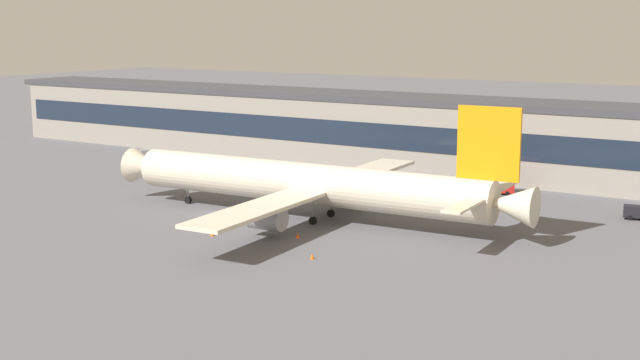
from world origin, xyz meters
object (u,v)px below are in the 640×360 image
follow_me_car (152,153)px  traffic_cone_1 (212,234)px  traffic_cone_2 (312,256)px  airliner (311,184)px  catering_truck (493,180)px  traffic_cone_0 (298,235)px

follow_me_car → traffic_cone_1: bearing=-40.4°
traffic_cone_1 → traffic_cone_2: size_ratio=0.96×
airliner → traffic_cone_1: bearing=-110.8°
follow_me_car → catering_truck: 73.45m
airliner → traffic_cone_2: 21.37m
traffic_cone_1 → traffic_cone_2: bearing=-7.6°
catering_truck → traffic_cone_2: 49.05m
follow_me_car → traffic_cone_2: size_ratio=6.88×
follow_me_car → traffic_cone_1: (52.31, -44.47, -0.76)m
traffic_cone_1 → traffic_cone_2: 17.29m
airliner → traffic_cone_0: size_ratio=92.68×
traffic_cone_1 → airliner: bearing=69.2°
catering_truck → airliner: bearing=-116.1°
traffic_cone_0 → catering_truck: bearing=75.2°
traffic_cone_2 → follow_me_car: bearing=146.0°
follow_me_car → traffic_cone_1: size_ratio=7.15×
traffic_cone_0 → traffic_cone_1: (-10.13, -5.13, -0.03)m
catering_truck → traffic_cone_1: size_ratio=11.67×
traffic_cone_0 → follow_me_car: bearing=147.8°
airliner → catering_truck: size_ratio=8.56×
airliner → traffic_cone_1: (-5.74, -15.14, -4.81)m
catering_truck → traffic_cone_2: size_ratio=11.25×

